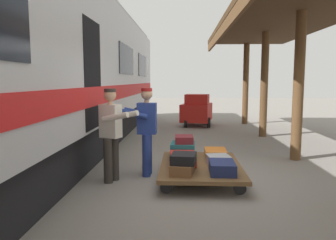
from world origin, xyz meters
name	(u,v)px	position (x,y,z in m)	size (l,w,h in m)	color
ground_plane	(211,179)	(0.00, 0.00, 0.00)	(60.00, 60.00, 0.00)	gray
train_car	(14,69)	(3.71, 0.00, 2.06)	(3.03, 21.14, 4.00)	#B7BABF
luggage_cart	(200,166)	(0.21, -0.01, 0.24)	(1.50, 2.17, 0.28)	brown
suitcase_orange_carryall	(215,153)	(-0.13, -0.61, 0.36)	(0.43, 0.61, 0.16)	#CC6B23
suitcase_teal_softside	(183,150)	(0.54, -0.61, 0.42)	(0.48, 0.54, 0.30)	#1E666B
suitcase_brown_leather	(183,168)	(0.54, 0.59, 0.36)	(0.37, 0.62, 0.17)	brown
suitcase_gray_aluminum	(218,160)	(-0.13, -0.01, 0.36)	(0.41, 0.45, 0.17)	#9EA0A5
suitcase_navy_fabric	(222,167)	(-0.13, 0.59, 0.38)	(0.42, 0.60, 0.20)	navy
suitcase_red_plastic	(183,159)	(0.54, -0.01, 0.38)	(0.47, 0.64, 0.21)	#AD231E
suitcase_black_hardshell	(184,158)	(0.53, 0.59, 0.53)	(0.41, 0.47, 0.16)	black
suitcase_maroon_trunk	(184,139)	(0.52, -0.61, 0.64)	(0.37, 0.46, 0.14)	maroon
porter_in_overalls	(146,128)	(1.26, -0.20, 0.93)	(0.68, 0.44, 1.70)	navy
porter_by_door	(112,132)	(1.83, 0.25, 0.93)	(0.74, 0.60, 1.70)	#332D28
baggage_tug	(197,111)	(0.00, -7.40, 0.63)	(1.41, 1.88, 1.30)	#B21E19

